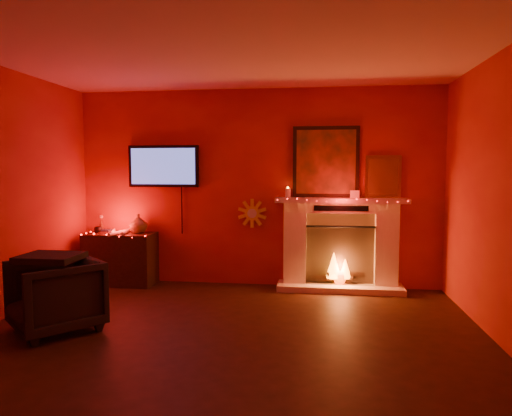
{
  "coord_description": "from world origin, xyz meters",
  "views": [
    {
      "loc": [
        0.82,
        -3.73,
        1.61
      ],
      "look_at": [
        0.11,
        1.7,
        1.14
      ],
      "focal_mm": 32.0,
      "sensor_mm": 36.0,
      "label": 1
    }
  ],
  "objects": [
    {
      "name": "fireplace",
      "position": [
        1.14,
        2.39,
        0.72
      ],
      "size": [
        1.72,
        0.4,
        2.18
      ],
      "color": "#F4E0CD",
      "rests_on": "floor"
    },
    {
      "name": "room",
      "position": [
        0.0,
        0.0,
        1.35
      ],
      "size": [
        5.0,
        5.0,
        5.0
      ],
      "color": "black",
      "rests_on": "ground"
    },
    {
      "name": "armchair",
      "position": [
        -1.74,
        0.4,
        0.36
      ],
      "size": [
        1.1,
        1.1,
        0.72
      ],
      "primitive_type": "imported",
      "rotation": [
        0.0,
        0.0,
        -0.72
      ],
      "color": "black",
      "rests_on": "floor"
    },
    {
      "name": "tv",
      "position": [
        -1.3,
        2.45,
        1.65
      ],
      "size": [
        1.0,
        0.07,
        1.24
      ],
      "color": "black",
      "rests_on": "room"
    },
    {
      "name": "sunburst_clock",
      "position": [
        -0.05,
        2.48,
        1.0
      ],
      "size": [
        0.4,
        0.03,
        0.4
      ],
      "color": "yellow",
      "rests_on": "room"
    },
    {
      "name": "console_table",
      "position": [
        -1.87,
        2.26,
        0.39
      ],
      "size": [
        0.94,
        0.57,
        0.98
      ],
      "color": "black",
      "rests_on": "floor"
    }
  ]
}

